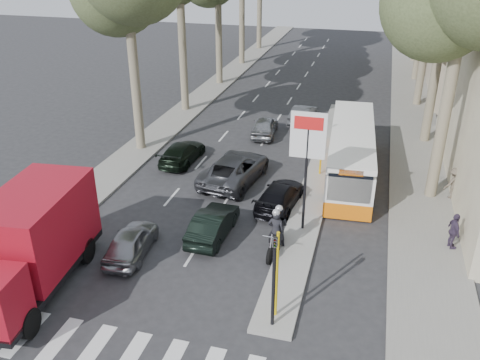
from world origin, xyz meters
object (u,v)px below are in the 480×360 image
object	(u,v)px
dark_hatchback	(213,224)
red_truck	(29,242)
silver_hatchback	(131,242)
motorcycle	(277,230)
city_bus	(351,152)

from	to	relation	value
dark_hatchback	red_truck	bearing A→B (deg)	45.34
silver_hatchback	motorcycle	distance (m)	6.09
dark_hatchback	motorcycle	distance (m)	2.94
silver_hatchback	dark_hatchback	xyz separation A→B (m)	(2.83, 2.25, 0.01)
red_truck	city_bus	xyz separation A→B (m)	(10.64, 13.11, -0.50)
city_bus	motorcycle	bearing A→B (deg)	-109.42
red_truck	motorcycle	distance (m)	9.63
dark_hatchback	city_bus	size ratio (longest dim) A/B	0.36
silver_hatchback	red_truck	world-z (taller)	red_truck
dark_hatchback	motorcycle	size ratio (longest dim) A/B	1.56
motorcycle	city_bus	bearing A→B (deg)	77.08
dark_hatchback	motorcycle	world-z (taller)	motorcycle
dark_hatchback	red_truck	xyz separation A→B (m)	(-5.34, -5.13, 1.31)
red_truck	motorcycle	world-z (taller)	red_truck
silver_hatchback	city_bus	size ratio (longest dim) A/B	0.35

